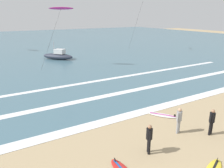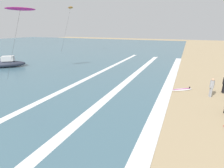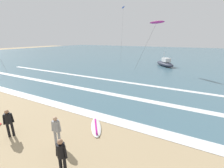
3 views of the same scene
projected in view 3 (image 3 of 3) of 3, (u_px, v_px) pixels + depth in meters
ocean_surface at (163, 54)px, 49.70m from camera, size 140.00×90.00×0.01m
wave_foam_shoreline at (46, 102)px, 12.89m from camera, size 47.66×0.94×0.01m
wave_foam_mid_break at (81, 88)px, 16.29m from camera, size 47.08×0.74×0.01m
wave_foam_outer_break at (121, 82)px, 18.79m from camera, size 43.29×0.61×0.01m
surfer_left_far at (9, 121)px, 8.12m from camera, size 0.32×0.49×1.60m
surfer_mid_group at (56, 128)px, 7.43m from camera, size 0.51×0.32×1.60m
surfer_left_near at (61, 154)px, 5.82m from camera, size 0.52×0.32×1.60m
surfboard_foreground_flat at (96, 127)px, 9.18m from camera, size 1.75×2.04×0.25m
kite_magenta_high_left at (157, 22)px, 22.57m from camera, size 4.65×2.55×7.68m
kite_blue_mid_center at (123, 8)px, 45.68m from camera, size 6.05×13.42×14.32m
offshore_boat at (165, 63)px, 28.95m from camera, size 4.61×5.10×2.70m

